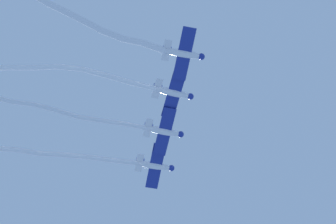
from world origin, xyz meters
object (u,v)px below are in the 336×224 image
(airplane_lead, at_px, (184,54))
(airplane_left_wing, at_px, (174,93))
(airplane_right_wing, at_px, (164,131))
(airplane_slot, at_px, (155,166))

(airplane_lead, distance_m, airplane_left_wing, 5.97)
(airplane_left_wing, xyz_separation_m, airplane_right_wing, (-0.78, 5.89, -0.30))
(airplane_left_wing, relative_size, airplane_right_wing, 1.00)
(airplane_lead, distance_m, airplane_slot, 17.85)
(airplane_left_wing, xyz_separation_m, airplane_slot, (-1.56, 11.79, 0.00))
(airplane_lead, relative_size, airplane_left_wing, 0.99)
(airplane_left_wing, bearing_deg, airplane_lead, -91.80)
(airplane_lead, bearing_deg, airplane_slot, 91.95)
(airplane_lead, height_order, airplane_left_wing, airplane_left_wing)
(airplane_left_wing, relative_size, airplane_slot, 1.01)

